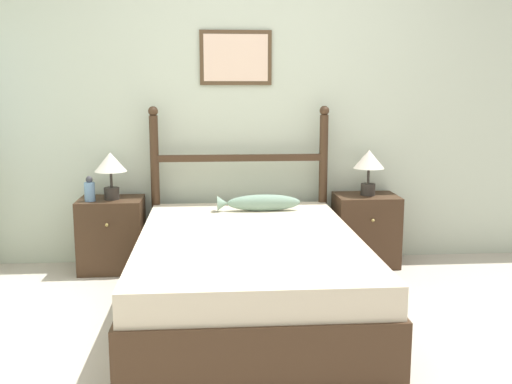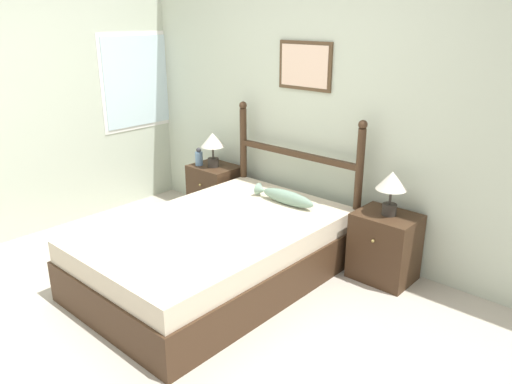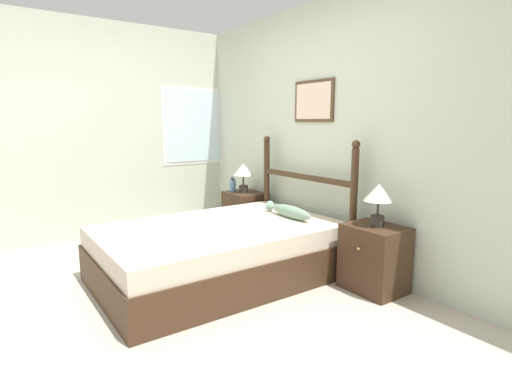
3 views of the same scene
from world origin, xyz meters
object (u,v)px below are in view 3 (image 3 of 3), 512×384
object	(u,v)px
table_lamp_left	(243,172)
bottle	(233,185)
nightstand_left	(245,214)
table_lamp_right	(379,196)
bed	(219,252)
nightstand_right	(374,258)
fish_pillow	(289,211)

from	to	relation	value
table_lamp_left	bottle	distance (m)	0.23
nightstand_left	table_lamp_right	bearing A→B (deg)	0.01
bed	nightstand_right	bearing A→B (deg)	43.18
nightstand_right	fish_pillow	size ratio (longest dim) A/B	0.91
nightstand_right	table_lamp_right	xyz separation A→B (m)	(0.01, 0.00, 0.52)
nightstand_left	table_lamp_left	bearing A→B (deg)	-58.63
bottle	nightstand_left	bearing A→B (deg)	32.69
table_lamp_left	bottle	xyz separation A→B (m)	(-0.15, -0.06, -0.17)
bottle	nightstand_right	bearing A→B (deg)	2.34
nightstand_right	nightstand_left	bearing A→B (deg)	180.00
table_lamp_left	fish_pillow	size ratio (longest dim) A/B	0.58
bed	fish_pillow	world-z (taller)	fish_pillow
nightstand_right	bottle	distance (m)	2.11
bed	nightstand_right	world-z (taller)	nightstand_right
table_lamp_right	nightstand_right	bearing A→B (deg)	-176.74
table_lamp_left	bottle	world-z (taller)	table_lamp_left
nightstand_left	fish_pillow	xyz separation A→B (m)	(1.10, -0.22, 0.27)
table_lamp_right	nightstand_left	bearing A→B (deg)	-179.99
table_lamp_right	bottle	bearing A→B (deg)	-177.66
bed	nightstand_left	xyz separation A→B (m)	(-0.97, 0.91, 0.04)
table_lamp_left	table_lamp_right	distance (m)	1.94
nightstand_right	table_lamp_right	world-z (taller)	table_lamp_right
nightstand_left	fish_pillow	distance (m)	1.15
table_lamp_right	fish_pillow	distance (m)	0.92
table_lamp_right	fish_pillow	xyz separation A→B (m)	(-0.86, -0.22, -0.25)
bed	bottle	size ratio (longest dim) A/B	11.21
nightstand_right	bottle	size ratio (longest dim) A/B	2.96
nightstand_right	bottle	world-z (taller)	bottle
nightstand_right	bottle	xyz separation A→B (m)	(-2.08, -0.08, 0.36)
table_lamp_left	nightstand_left	bearing A→B (deg)	121.37
fish_pillow	table_lamp_right	bearing A→B (deg)	14.09
bed	table_lamp_right	world-z (taller)	table_lamp_right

